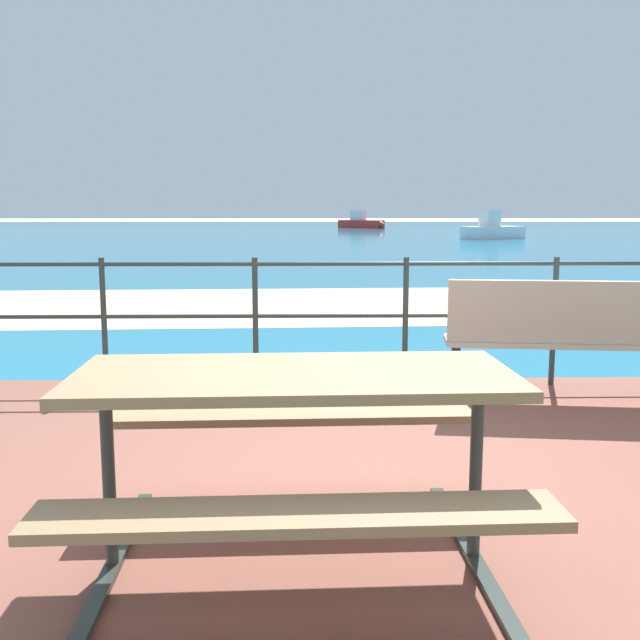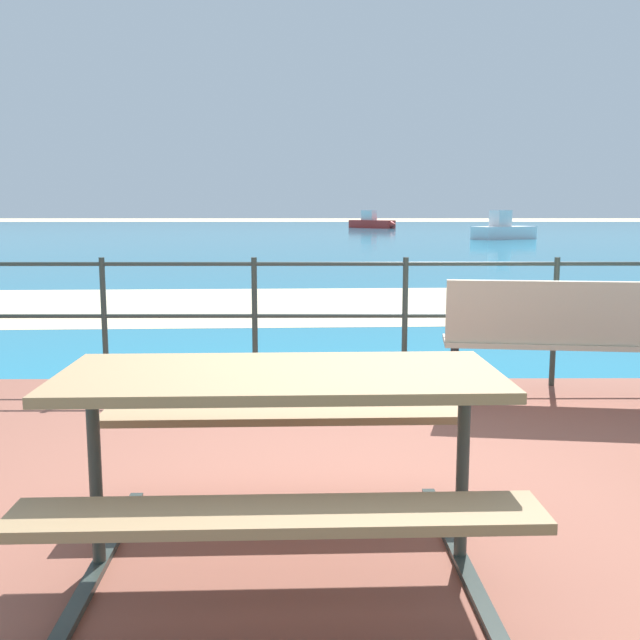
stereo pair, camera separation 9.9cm
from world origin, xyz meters
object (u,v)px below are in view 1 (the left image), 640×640
Objects in this scene: boat_near at (494,230)px; park_bench at (567,330)px; boat_mid at (361,223)px; picnic_table at (294,419)px.

park_bench is at bearing -131.62° from boat_near.
boat_mid is at bearing -85.76° from park_bench.
boat_near is 0.94× the size of boat_mid.
park_bench is 52.79m from boat_mid.
boat_mid is at bearing 83.43° from picnic_table.
boat_near is at bearing -96.53° from park_bench.
boat_near reaches higher than park_bench.
picnic_table is 0.47× the size of boat_near.
boat_near is (9.48, 33.27, -0.23)m from picnic_table.
park_bench is 0.45× the size of boat_mid.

